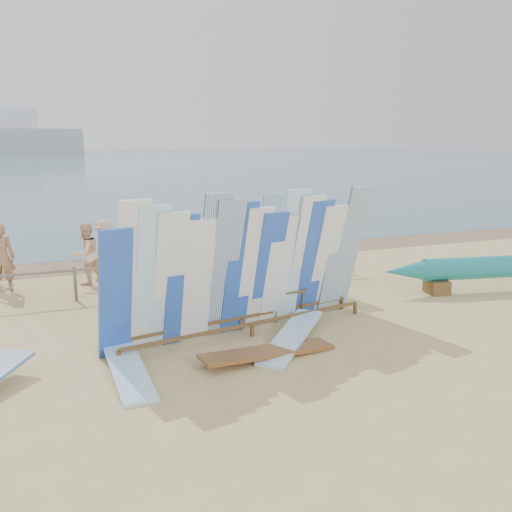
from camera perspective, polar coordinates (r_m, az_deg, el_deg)
name	(u,v)px	position (r m, az deg, el deg)	size (l,w,h in m)	color
ground	(181,328)	(12.03, -7.91, -7.51)	(160.00, 160.00, 0.00)	tan
ocean	(53,159)	(139.14, -20.56, 9.57)	(320.00, 240.00, 0.02)	#426077
wet_sand_strip	(131,261)	(18.86, -13.05, -0.55)	(40.00, 2.60, 0.01)	#86664B
distant_ship	(8,137)	(191.29, -24.66, 11.29)	(45.00, 8.00, 14.00)	#999EA3
fence	(154,270)	(14.67, -10.73, -1.47)	(12.08, 0.08, 0.90)	#6D6052
main_surfboard_rack	(246,270)	(11.23, -1.02, -1.51)	(6.17, 1.83, 3.05)	brown
side_surfboard_rack	(279,247)	(14.52, 2.44, 0.96)	(2.40, 0.82, 2.68)	brown
outrigger_canoe	(500,268)	(16.15, 24.31, -1.17)	(6.73, 1.81, 0.96)	brown
vendor_table	(285,302)	(12.48, 3.04, -4.89)	(0.89, 0.67, 1.12)	brown
flat_board_b	(292,343)	(11.08, 3.78, -9.14)	(0.56, 2.70, 0.07)	#95C4EE
flat_board_a	(127,372)	(10.02, -13.47, -11.81)	(0.56, 2.70, 0.07)	#95C4EE
flat_board_c	(269,357)	(10.37, 1.33, -10.63)	(0.56, 2.70, 0.07)	brown
beach_chair_left	(173,272)	(15.84, -8.78, -1.70)	(0.65, 0.67, 0.97)	#B52113
beach_chair_right	(192,275)	(15.56, -6.78, -1.98)	(0.75, 0.76, 0.89)	#B52113
stroller	(179,264)	(16.01, -8.11, -0.88)	(0.81, 0.97, 1.15)	#B52113
beachgoer_7	(264,243)	(17.37, 0.80, 1.34)	(0.57, 0.31, 1.57)	#8C6042
beachgoer_3	(105,247)	(17.10, -15.66, 0.89)	(1.08, 0.44, 1.67)	tan
beachgoer_8	(305,241)	(17.41, 5.15, 1.57)	(0.84, 0.40, 1.72)	beige
beachgoer_10	(289,234)	(18.62, 3.51, 2.30)	(1.02, 0.44, 1.74)	#8C6042
beachgoer_2	(86,254)	(16.03, -17.46, 0.23)	(0.85, 0.41, 1.76)	beige
beachgoer_1	(1,258)	(16.04, -25.24, -0.15)	(0.68, 0.38, 1.88)	#8C6042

